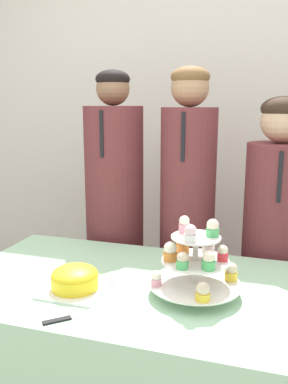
{
  "coord_description": "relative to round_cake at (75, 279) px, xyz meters",
  "views": [
    {
      "loc": [
        0.4,
        -0.95,
        1.4
      ],
      "look_at": [
        -0.04,
        0.44,
        1.09
      ],
      "focal_mm": 38.0,
      "sensor_mm": 36.0,
      "label": 1
    }
  ],
  "objects": [
    {
      "name": "wall_back",
      "position": [
        0.24,
        1.49,
        0.56
      ],
      "size": [
        9.0,
        0.06,
        2.7
      ],
      "color": "silver",
      "rests_on": "ground_plane"
    },
    {
      "name": "table",
      "position": [
        0.24,
        0.13,
        -0.42
      ],
      "size": [
        1.49,
        0.79,
        0.74
      ],
      "color": "#A8DBB2",
      "rests_on": "ground_plane"
    },
    {
      "name": "round_cake",
      "position": [
        0.0,
        0.0,
        0.0
      ],
      "size": [
        0.22,
        0.22,
        0.09
      ],
      "color": "white",
      "rests_on": "table"
    },
    {
      "name": "cake_knife",
      "position": [
        0.08,
        -0.17,
        -0.04
      ],
      "size": [
        0.23,
        0.21,
        0.01
      ],
      "rotation": [
        0.0,
        0.0,
        0.74
      ],
      "color": "silver",
      "rests_on": "table"
    },
    {
      "name": "cupcake_stand",
      "position": [
        0.42,
        0.1,
        0.08
      ],
      "size": [
        0.32,
        0.32,
        0.27
      ],
      "color": "silver",
      "rests_on": "table"
    },
    {
      "name": "student_0",
      "position": [
        -0.13,
        0.71,
        -0.05
      ],
      "size": [
        0.3,
        0.31,
        1.57
      ],
      "color": "brown",
      "rests_on": "ground_plane"
    },
    {
      "name": "student_1",
      "position": [
        0.26,
        0.71,
        -0.03
      ],
      "size": [
        0.27,
        0.28,
        1.58
      ],
      "color": "brown",
      "rests_on": "ground_plane"
    },
    {
      "name": "student_2",
      "position": [
        0.69,
        0.71,
        -0.1
      ],
      "size": [
        0.3,
        0.31,
        1.44
      ],
      "color": "brown",
      "rests_on": "ground_plane"
    }
  ]
}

